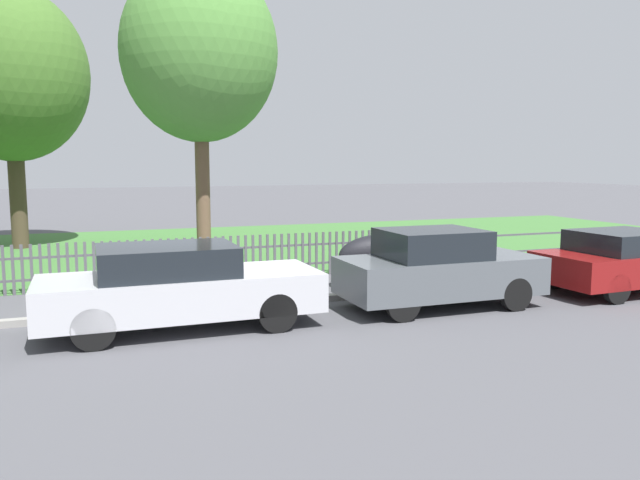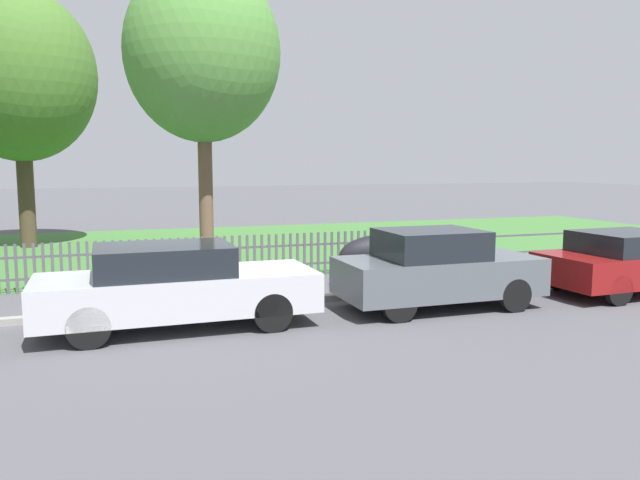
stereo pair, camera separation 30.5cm
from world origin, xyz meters
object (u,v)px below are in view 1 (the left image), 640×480
Objects in this scene: parked_car_navy_estate at (179,286)px; tree_far_left at (200,53)px; tree_mid_park at (11,75)px; parked_car_red_compact at (438,268)px; parked_car_white_van at (627,260)px; covered_motorcycle at (383,254)px.

parked_car_navy_estate is 0.60× the size of tree_far_left.
tree_far_left is (4.78, -6.19, -0.03)m from tree_mid_park.
parked_car_white_van is at bearing -1.28° from parked_car_red_compact.
tree_far_left reaches higher than parked_car_red_compact.
parked_car_red_compact is (4.77, -0.12, 0.03)m from parked_car_navy_estate.
parked_car_white_van is at bearing -42.89° from tree_mid_park.
covered_motorcycle is 0.28× the size of tree_far_left.
tree_far_left is (1.34, 5.39, 4.64)m from parked_car_navy_estate.
tree_far_left reaches higher than parked_car_navy_estate.
covered_motorcycle is at bearing 23.71° from parked_car_navy_estate.
tree_far_left reaches higher than covered_motorcycle.
covered_motorcycle is at bearing -44.09° from tree_far_left.
tree_far_left is at bearing -52.37° from tree_mid_park.
parked_car_white_van is 0.52× the size of tree_far_left.
tree_far_left is (-3.43, 5.51, 4.61)m from parked_car_red_compact.
parked_car_red_compact is 15.03m from tree_mid_park.
parked_car_red_compact is at bearing 176.36° from parked_car_white_van.
parked_car_red_compact is 1.77× the size of covered_motorcycle.
covered_motorcycle is 13.34m from tree_mid_park.
parked_car_red_compact is at bearing -1.84° from parked_car_navy_estate.
parked_car_navy_estate is 0.56× the size of tree_mid_park.
parked_car_navy_estate is at bearing 176.36° from parked_car_white_van.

